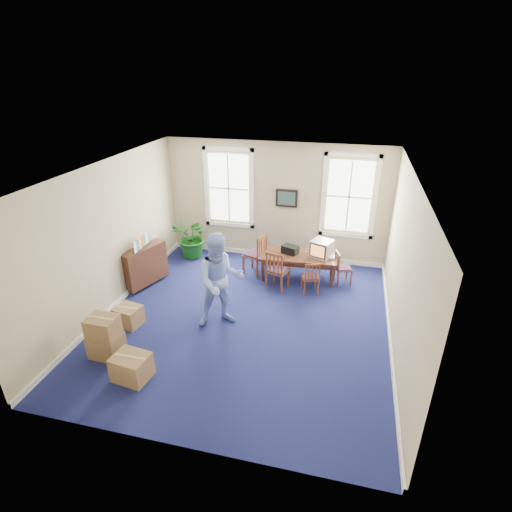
% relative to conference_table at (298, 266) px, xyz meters
% --- Properties ---
extents(floor, '(6.50, 6.50, 0.00)m').
position_rel_conference_table_xyz_m(floor, '(-0.81, -2.14, -0.32)').
color(floor, navy).
rests_on(floor, ground).
extents(ceiling, '(6.50, 6.50, 0.00)m').
position_rel_conference_table_xyz_m(ceiling, '(-0.81, -2.14, 2.88)').
color(ceiling, white).
rests_on(ceiling, ground).
extents(wall_back, '(6.50, 0.00, 6.50)m').
position_rel_conference_table_xyz_m(wall_back, '(-0.81, 1.11, 1.28)').
color(wall_back, tan).
rests_on(wall_back, ground).
extents(wall_front, '(6.50, 0.00, 6.50)m').
position_rel_conference_table_xyz_m(wall_front, '(-0.81, -5.39, 1.28)').
color(wall_front, tan).
rests_on(wall_front, ground).
extents(wall_left, '(0.00, 6.50, 6.50)m').
position_rel_conference_table_xyz_m(wall_left, '(-3.81, -2.14, 1.28)').
color(wall_left, tan).
rests_on(wall_left, ground).
extents(wall_right, '(0.00, 6.50, 6.50)m').
position_rel_conference_table_xyz_m(wall_right, '(2.19, -2.14, 1.28)').
color(wall_right, tan).
rests_on(wall_right, ground).
extents(baseboard_back, '(6.00, 0.04, 0.12)m').
position_rel_conference_table_xyz_m(baseboard_back, '(-0.81, 1.08, -0.26)').
color(baseboard_back, white).
rests_on(baseboard_back, ground).
extents(baseboard_left, '(0.04, 6.50, 0.12)m').
position_rel_conference_table_xyz_m(baseboard_left, '(-3.78, -2.14, -0.26)').
color(baseboard_left, white).
rests_on(baseboard_left, ground).
extents(baseboard_right, '(0.04, 6.50, 0.12)m').
position_rel_conference_table_xyz_m(baseboard_right, '(2.16, -2.14, -0.26)').
color(baseboard_right, white).
rests_on(baseboard_right, ground).
extents(window_left, '(1.40, 0.12, 2.20)m').
position_rel_conference_table_xyz_m(window_left, '(-2.11, 1.09, 1.58)').
color(window_left, white).
rests_on(window_left, ground).
extents(window_right, '(1.40, 0.12, 2.20)m').
position_rel_conference_table_xyz_m(window_right, '(1.09, 1.09, 1.58)').
color(window_right, white).
rests_on(window_right, ground).
extents(wall_picture, '(0.58, 0.06, 0.48)m').
position_rel_conference_table_xyz_m(wall_picture, '(-0.51, 1.06, 1.43)').
color(wall_picture, black).
rests_on(wall_picture, ground).
extents(conference_table, '(1.95, 0.98, 0.65)m').
position_rel_conference_table_xyz_m(conference_table, '(0.00, 0.00, 0.00)').
color(conference_table, '#4A2819').
rests_on(conference_table, ground).
extents(crt_tv, '(0.62, 0.64, 0.42)m').
position_rel_conference_table_xyz_m(crt_tv, '(0.56, 0.04, 0.54)').
color(crt_tv, '#B7B7BC').
rests_on(crt_tv, conference_table).
extents(game_console, '(0.15, 0.19, 0.05)m').
position_rel_conference_table_xyz_m(game_console, '(0.82, 0.00, 0.35)').
color(game_console, white).
rests_on(game_console, conference_table).
extents(equipment_bag, '(0.46, 0.38, 0.20)m').
position_rel_conference_table_xyz_m(equipment_bag, '(-0.22, 0.04, 0.42)').
color(equipment_bag, black).
rests_on(equipment_bag, conference_table).
extents(chair_near_left, '(0.56, 0.56, 1.02)m').
position_rel_conference_table_xyz_m(chair_near_left, '(-0.39, -0.65, 0.18)').
color(chair_near_left, brown).
rests_on(chair_near_left, ground).
extents(chair_near_right, '(0.48, 0.48, 0.84)m').
position_rel_conference_table_xyz_m(chair_near_right, '(0.39, -0.65, 0.10)').
color(chair_near_right, brown).
rests_on(chair_near_right, ground).
extents(chair_end_left, '(0.62, 0.62, 1.09)m').
position_rel_conference_table_xyz_m(chair_end_left, '(-1.13, 0.00, 0.22)').
color(chair_end_left, brown).
rests_on(chair_end_left, ground).
extents(chair_end_right, '(0.49, 0.49, 0.85)m').
position_rel_conference_table_xyz_m(chair_end_right, '(1.13, 0.00, 0.10)').
color(chair_end_right, brown).
rests_on(chair_end_right, ground).
extents(man, '(1.23, 1.13, 2.02)m').
position_rel_conference_table_xyz_m(man, '(-1.26, -2.35, 0.69)').
color(man, '#8AA4F3').
rests_on(man, ground).
extents(credenza, '(0.72, 1.24, 0.94)m').
position_rel_conference_table_xyz_m(credenza, '(-3.56, -1.25, 0.14)').
color(credenza, '#4A2819').
rests_on(credenza, ground).
extents(brochure_rack, '(0.38, 0.68, 0.30)m').
position_rel_conference_table_xyz_m(brochure_rack, '(-3.55, -1.25, 0.76)').
color(brochure_rack, '#99999E').
rests_on(brochure_rack, credenza).
extents(potted_plant, '(1.25, 1.15, 1.19)m').
position_rel_conference_table_xyz_m(potted_plant, '(-3.02, 0.52, 0.27)').
color(potted_plant, '#0F4611').
rests_on(potted_plant, ground).
extents(cardboard_boxes, '(1.65, 1.65, 0.87)m').
position_rel_conference_table_xyz_m(cardboard_boxes, '(-2.80, -3.74, 0.11)').
color(cardboard_boxes, '#957147').
rests_on(cardboard_boxes, ground).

